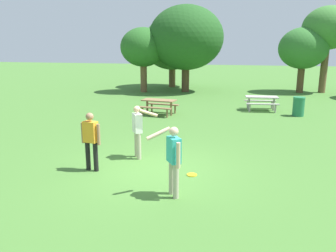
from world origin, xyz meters
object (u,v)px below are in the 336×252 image
(frisbee, at_px, (192,175))
(person_bystander, at_px, (91,138))
(person_thrower, at_px, (138,128))
(picnic_table_near, at_px, (159,104))
(trash_can_beside_table, at_px, (299,106))
(tree_slender_mid, at_px, (303,49))
(person_catcher, at_px, (173,156))
(tree_far_right, at_px, (186,38))
(picnic_table_far, at_px, (261,100))
(tree_broad_center, at_px, (172,44))
(tree_back_left, at_px, (328,29))
(tree_tall_left, at_px, (143,48))

(frisbee, bearing_deg, person_bystander, -172.11)
(person_thrower, xyz_separation_m, picnic_table_near, (-1.41, 6.79, -0.40))
(frisbee, relative_size, trash_can_beside_table, 0.29)
(person_bystander, bearing_deg, frisbee, 7.89)
(person_thrower, relative_size, picnic_table_near, 0.90)
(tree_slender_mid, bearing_deg, frisbee, -103.43)
(person_catcher, height_order, picnic_table_near, person_catcher)
(person_catcher, bearing_deg, person_thrower, 126.30)
(person_thrower, distance_m, person_bystander, 1.61)
(person_thrower, xyz_separation_m, tree_slender_mid, (6.43, 17.99, 2.32))
(person_thrower, bearing_deg, tree_far_right, 97.50)
(frisbee, height_order, picnic_table_far, picnic_table_far)
(person_catcher, distance_m, person_bystander, 2.78)
(person_bystander, bearing_deg, tree_broad_center, 98.65)
(tree_far_right, xyz_separation_m, tree_back_left, (10.18, 2.24, 0.64))
(frisbee, bearing_deg, picnic_table_near, 113.04)
(tree_tall_left, bearing_deg, tree_back_left, 13.89)
(person_thrower, bearing_deg, tree_tall_left, 108.96)
(person_thrower, bearing_deg, trash_can_beside_table, 56.80)
(tree_back_left, bearing_deg, tree_tall_left, -166.11)
(person_thrower, relative_size, tree_back_left, 0.26)
(trash_can_beside_table, bearing_deg, person_catcher, -109.10)
(frisbee, relative_size, tree_back_left, 0.04)
(person_thrower, height_order, person_catcher, same)
(person_catcher, relative_size, tree_slender_mid, 0.34)
(trash_can_beside_table, bearing_deg, tree_tall_left, 147.41)
(picnic_table_far, bearing_deg, frisbee, -99.45)
(person_bystander, relative_size, tree_back_left, 0.26)
(person_catcher, relative_size, tree_far_right, 0.25)
(person_catcher, relative_size, picnic_table_far, 0.88)
(person_catcher, bearing_deg, picnic_table_far, 80.87)
(tree_tall_left, relative_size, tree_broad_center, 0.83)
(tree_far_right, bearing_deg, tree_tall_left, -161.29)
(person_thrower, distance_m, picnic_table_far, 10.08)
(tree_far_right, relative_size, tree_slender_mid, 1.34)
(picnic_table_far, height_order, trash_can_beside_table, trash_can_beside_table)
(person_thrower, relative_size, trash_can_beside_table, 1.71)
(tree_tall_left, bearing_deg, person_bystander, -75.27)
(picnic_table_near, bearing_deg, frisbee, -66.96)
(person_bystander, xyz_separation_m, tree_slender_mid, (7.29, 19.36, 2.34))
(trash_can_beside_table, xyz_separation_m, tree_broad_center, (-9.38, 10.68, 3.16))
(tree_slender_mid, height_order, tree_back_left, tree_back_left)
(person_bystander, xyz_separation_m, frisbee, (2.75, 0.38, -0.93))
(tree_tall_left, bearing_deg, person_thrower, -71.04)
(frisbee, bearing_deg, tree_slender_mid, 76.57)
(person_thrower, xyz_separation_m, tree_far_right, (-2.12, 16.11, 3.10))
(person_thrower, relative_size, tree_far_right, 0.25)
(picnic_table_near, bearing_deg, trash_can_beside_table, 12.47)
(tree_tall_left, height_order, tree_broad_center, tree_broad_center)
(person_bystander, height_order, frisbee, person_bystander)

